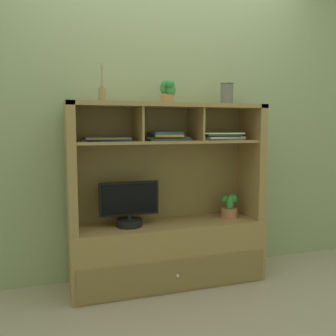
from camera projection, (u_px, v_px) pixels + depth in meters
The scene contains 11 objects.
floor_plane at pixel (168, 283), 2.86m from camera, with size 6.00×6.00×0.02m, color tan.
back_wall at pixel (159, 101), 2.92m from camera, with size 6.00×0.02×2.80m, color #91A172.
media_console at pixel (168, 229), 2.82m from camera, with size 1.47×0.44×1.37m.
tv_monitor at pixel (129, 207), 2.69m from camera, with size 0.44×0.19×0.33m.
potted_orchid at pixel (229, 209), 2.95m from camera, with size 0.15×0.15×0.19m.
magazine_stack_left at pixel (167, 137), 2.75m from camera, with size 0.35×0.24×0.06m.
magazine_stack_centre at pixel (220, 136), 2.86m from camera, with size 0.35×0.28×0.06m.
magazine_stack_right at pixel (107, 139), 2.63m from camera, with size 0.36×0.23×0.03m.
diffuser_bottle at pixel (102, 94), 2.56m from camera, with size 0.05×0.05×0.28m.
potted_succulent at pixel (168, 91), 2.71m from camera, with size 0.12×0.12×0.18m.
ceramic_vase at pixel (227, 94), 2.84m from camera, with size 0.10×0.10×0.17m.
Camera 1 is at (-0.84, -2.61, 1.20)m, focal length 39.24 mm.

